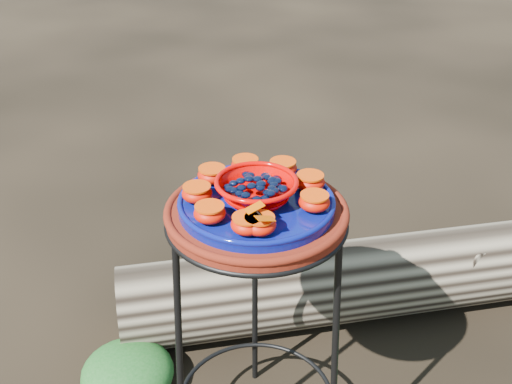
{
  "coord_description": "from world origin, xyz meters",
  "views": [
    {
      "loc": [
        -0.02,
        -1.19,
        1.46
      ],
      "look_at": [
        -0.0,
        0.0,
        0.77
      ],
      "focal_mm": 45.0,
      "sensor_mm": 36.0,
      "label": 1
    }
  ],
  "objects_px": {
    "red_bowl": "(256,190)",
    "driftwood_log": "(342,282)",
    "plant_stand": "(256,341)",
    "cobalt_plate": "(256,204)",
    "terracotta_saucer": "(256,215)"
  },
  "relations": [
    {
      "from": "red_bowl",
      "to": "terracotta_saucer",
      "type": "bearing_deg",
      "value": 0.0
    },
    {
      "from": "red_bowl",
      "to": "driftwood_log",
      "type": "relative_size",
      "value": 0.12
    },
    {
      "from": "terracotta_saucer",
      "to": "red_bowl",
      "type": "bearing_deg",
      "value": 0.0
    },
    {
      "from": "plant_stand",
      "to": "driftwood_log",
      "type": "bearing_deg",
      "value": 59.7
    },
    {
      "from": "terracotta_saucer",
      "to": "red_bowl",
      "type": "xyz_separation_m",
      "value": [
        0.0,
        0.0,
        0.06
      ]
    },
    {
      "from": "cobalt_plate",
      "to": "driftwood_log",
      "type": "xyz_separation_m",
      "value": [
        0.29,
        0.5,
        -0.61
      ]
    },
    {
      "from": "plant_stand",
      "to": "cobalt_plate",
      "type": "height_order",
      "value": "cobalt_plate"
    },
    {
      "from": "cobalt_plate",
      "to": "red_bowl",
      "type": "xyz_separation_m",
      "value": [
        0.0,
        0.0,
        0.03
      ]
    },
    {
      "from": "cobalt_plate",
      "to": "terracotta_saucer",
      "type": "bearing_deg",
      "value": 0.0
    },
    {
      "from": "plant_stand",
      "to": "red_bowl",
      "type": "distance_m",
      "value": 0.43
    },
    {
      "from": "plant_stand",
      "to": "terracotta_saucer",
      "type": "bearing_deg",
      "value": 0.0
    },
    {
      "from": "terracotta_saucer",
      "to": "driftwood_log",
      "type": "height_order",
      "value": "terracotta_saucer"
    },
    {
      "from": "terracotta_saucer",
      "to": "cobalt_plate",
      "type": "xyz_separation_m",
      "value": [
        0.0,
        0.0,
        0.03
      ]
    },
    {
      "from": "terracotta_saucer",
      "to": "red_bowl",
      "type": "relative_size",
      "value": 2.33
    },
    {
      "from": "terracotta_saucer",
      "to": "cobalt_plate",
      "type": "height_order",
      "value": "cobalt_plate"
    }
  ]
}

